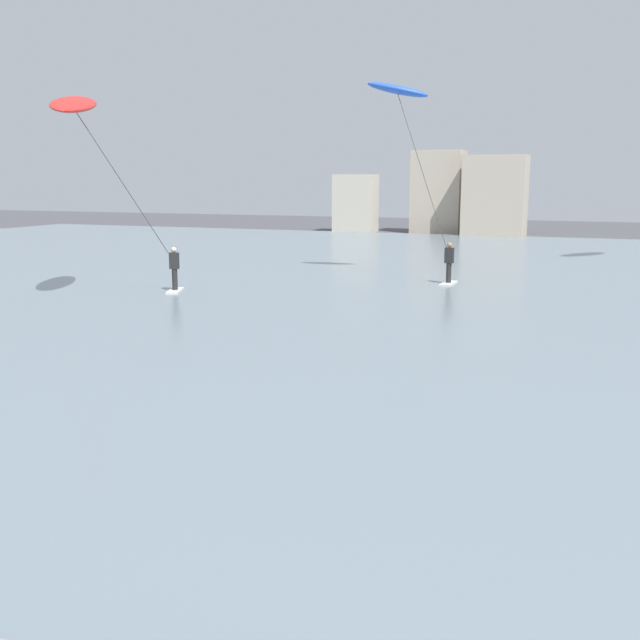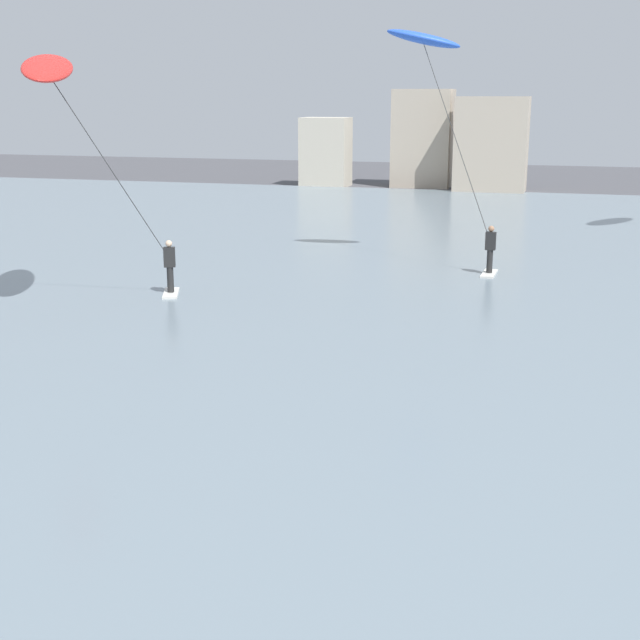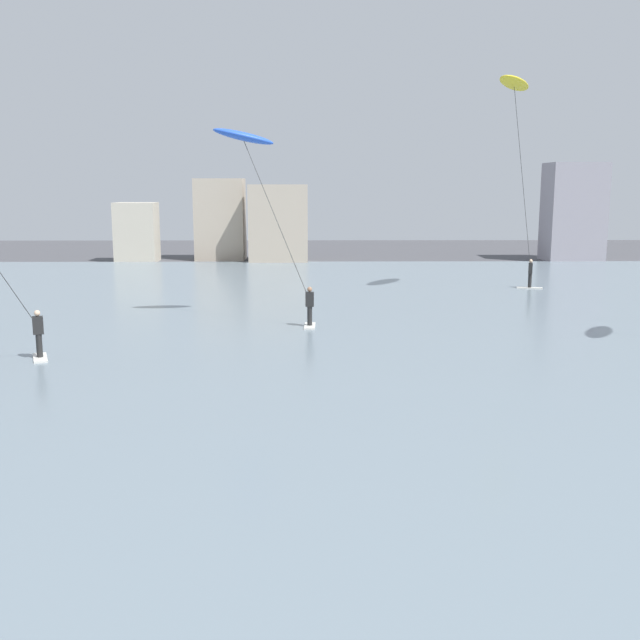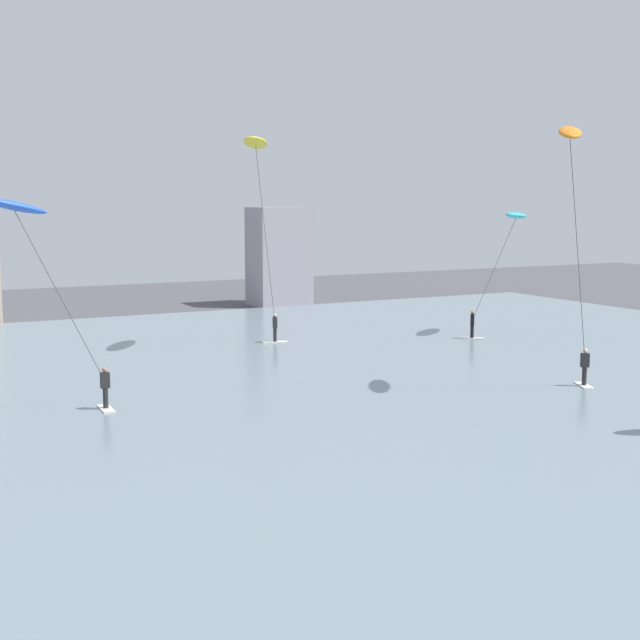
{
  "view_description": "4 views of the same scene",
  "coord_description": "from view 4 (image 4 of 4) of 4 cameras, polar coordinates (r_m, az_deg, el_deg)",
  "views": [
    {
      "loc": [
        5.84,
        -0.03,
        4.22
      ],
      "look_at": [
        1.88,
        10.04,
        2.18
      ],
      "focal_mm": 42.2,
      "sensor_mm": 36.0,
      "label": 1
    },
    {
      "loc": [
        2.08,
        0.17,
        5.94
      ],
      "look_at": [
        -1.01,
        11.11,
        3.0
      ],
      "focal_mm": 48.74,
      "sensor_mm": 36.0,
      "label": 2
    },
    {
      "loc": [
        -0.18,
        -0.78,
        5.81
      ],
      "look_at": [
        -0.05,
        9.66,
        3.93
      ],
      "focal_mm": 41.87,
      "sensor_mm": 36.0,
      "label": 3
    },
    {
      "loc": [
        -8.04,
        -3.14,
        7.98
      ],
      "look_at": [
        0.76,
        13.62,
        5.39
      ],
      "focal_mm": 48.71,
      "sensor_mm": 36.0,
      "label": 4
    }
  ],
  "objects": [
    {
      "name": "water_bay",
      "position": [
        35.13,
        -13.81,
        -5.5
      ],
      "size": [
        84.0,
        52.0,
        0.1
      ],
      "primitive_type": "cube",
      "color": "slate",
      "rests_on": "ground"
    },
    {
      "name": "far_shore_buildings",
      "position": [
        62.03,
        -16.92,
        3.06
      ],
      "size": [
        37.65,
        4.96,
        7.57
      ],
      "color": "beige",
      "rests_on": "ground"
    },
    {
      "name": "kitesurfer_yellow",
      "position": [
        46.27,
        -4.16,
        10.62
      ],
      "size": [
        3.99,
        4.06,
        11.24
      ],
      "color": "silver",
      "rests_on": "water_bay"
    },
    {
      "name": "kitesurfer_blue",
      "position": [
        34.51,
        -18.71,
        5.5
      ],
      "size": [
        4.35,
        3.2,
        8.17
      ],
      "color": "silver",
      "rests_on": "water_bay"
    },
    {
      "name": "kitesurfer_cyan",
      "position": [
        52.43,
        12.52,
        6.11
      ],
      "size": [
        5.5,
        2.96,
        7.34
      ],
      "color": "silver",
      "rests_on": "water_bay"
    },
    {
      "name": "kitesurfer_orange",
      "position": [
        36.92,
        16.22,
        9.88
      ],
      "size": [
        3.55,
        2.75,
        11.11
      ],
      "color": "silver",
      "rests_on": "water_bay"
    }
  ]
}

